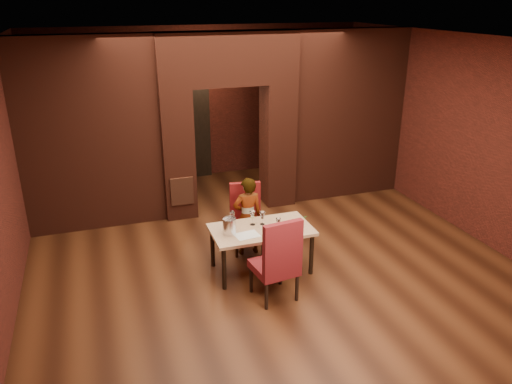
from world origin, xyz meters
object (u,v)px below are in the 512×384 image
(person_seated, at_px, (248,216))
(water_bottle, at_px, (232,220))
(chair_near, at_px, (274,257))
(wine_glass_a, at_px, (252,218))
(dining_table, at_px, (261,249))
(wine_glass_b, at_px, (262,218))
(potted_plant, at_px, (294,226))
(chair_far, at_px, (247,219))
(wine_bucket, at_px, (229,226))
(wine_glass_c, at_px, (278,224))

(person_seated, height_order, water_bottle, person_seated)
(chair_near, distance_m, wine_glass_a, 0.88)
(dining_table, xyz_separation_m, person_seated, (-0.02, 0.56, 0.29))
(wine_glass_b, height_order, water_bottle, water_bottle)
(chair_near, height_order, potted_plant, chair_near)
(chair_far, height_order, wine_bucket, chair_far)
(chair_far, height_order, person_seated, person_seated)
(chair_near, xyz_separation_m, wine_bucket, (-0.40, 0.68, 0.20))
(dining_table, bearing_deg, wine_bucket, -176.85)
(wine_glass_b, bearing_deg, chair_far, 96.52)
(chair_near, height_order, wine_glass_b, chair_near)
(person_seated, distance_m, wine_glass_b, 0.47)
(wine_glass_a, distance_m, wine_glass_c, 0.40)
(wine_glass_b, bearing_deg, wine_glass_a, 165.94)
(person_seated, distance_m, potted_plant, 1.00)
(dining_table, height_order, chair_near, chair_near)
(chair_far, bearing_deg, person_seated, -96.59)
(dining_table, height_order, wine_bucket, wine_bucket)
(chair_far, xyz_separation_m, water_bottle, (-0.39, -0.53, 0.28))
(potted_plant, bearing_deg, wine_glass_b, -139.74)
(wine_bucket, bearing_deg, potted_plant, 31.51)
(dining_table, xyz_separation_m, chair_far, (-0.00, 0.65, 0.20))
(wine_glass_c, bearing_deg, wine_glass_a, 135.42)
(chair_far, distance_m, wine_glass_a, 0.56)
(dining_table, bearing_deg, chair_far, 90.67)
(chair_far, distance_m, wine_glass_b, 0.58)
(chair_far, distance_m, chair_near, 1.36)
(wine_bucket, height_order, potted_plant, wine_bucket)
(chair_far, xyz_separation_m, potted_plant, (0.86, 0.15, -0.32))
(person_seated, relative_size, wine_glass_b, 6.37)
(wine_glass_b, bearing_deg, person_seated, 100.66)
(chair_near, distance_m, potted_plant, 1.80)
(wine_glass_c, relative_size, wine_bucket, 0.79)
(wine_glass_b, height_order, wine_bucket, wine_bucket)
(chair_far, height_order, potted_plant, chair_far)
(person_seated, height_order, wine_glass_b, person_seated)
(chair_far, height_order, chair_near, chair_near)
(person_seated, relative_size, wine_glass_a, 5.83)
(chair_far, xyz_separation_m, wine_glass_b, (0.06, -0.53, 0.24))
(chair_far, bearing_deg, potted_plant, 17.72)
(potted_plant, bearing_deg, wine_glass_a, -145.66)
(chair_far, relative_size, potted_plant, 2.51)
(wine_glass_c, bearing_deg, wine_glass_b, 120.81)
(chair_near, relative_size, wine_glass_a, 5.50)
(dining_table, xyz_separation_m, wine_bucket, (-0.47, -0.02, 0.45))
(chair_near, height_order, water_bottle, chair_near)
(chair_far, xyz_separation_m, person_seated, (-0.02, -0.09, 0.09))
(potted_plant, bearing_deg, dining_table, -137.14)
(wine_bucket, relative_size, water_bottle, 0.82)
(chair_far, bearing_deg, water_bottle, -118.49)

